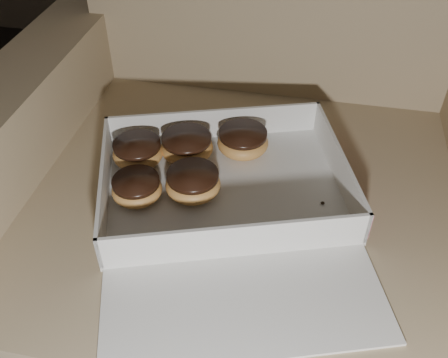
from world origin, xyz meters
TOP-DOWN VIEW (x-y plane):
  - armchair at (-0.27, 0.91)m, footprint 1.01×0.85m
  - bakery_box at (-0.29, 0.77)m, footprint 0.54×0.59m
  - donut_a at (-0.45, 0.76)m, footprint 0.09×0.09m
  - donut_b at (-0.48, 0.85)m, footprint 0.09×0.09m
  - donut_c at (-0.36, 0.79)m, footprint 0.10×0.10m
  - donut_d at (-0.40, 0.88)m, footprint 0.10×0.10m
  - donut_e at (-0.30, 0.92)m, footprint 0.10×0.10m
  - crumb_a at (-0.42, 0.65)m, footprint 0.01×0.01m
  - crumb_b at (-0.14, 0.81)m, footprint 0.01×0.01m
  - crumb_c at (-0.20, 0.72)m, footprint 0.01×0.01m
  - crumb_d at (-0.34, 0.78)m, footprint 0.01×0.01m

SIDE VIEW (x-z plane):
  - armchair at x=-0.27m, z-range -0.19..0.86m
  - crumb_a at x=-0.42m, z-range 0.48..0.48m
  - crumb_b at x=-0.14m, z-range 0.48..0.48m
  - crumb_c at x=-0.20m, z-range 0.48..0.48m
  - crumb_d at x=-0.34m, z-range 0.48..0.48m
  - bakery_box at x=-0.29m, z-range 0.45..0.52m
  - donut_a at x=-0.45m, z-range 0.48..0.52m
  - donut_b at x=-0.48m, z-range 0.48..0.53m
  - donut_c at x=-0.36m, z-range 0.48..0.53m
  - donut_e at x=-0.30m, z-range 0.48..0.53m
  - donut_d at x=-0.40m, z-range 0.48..0.53m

